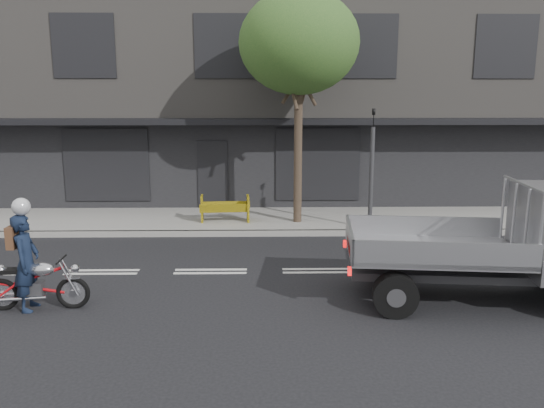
{
  "coord_description": "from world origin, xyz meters",
  "views": [
    {
      "loc": [
        1.16,
        -11.24,
        3.78
      ],
      "look_at": [
        1.37,
        0.5,
        1.43
      ],
      "focal_mm": 35.0,
      "sensor_mm": 36.0,
      "label": 1
    }
  ],
  "objects_px": {
    "traffic_light_pole": "(371,176)",
    "rider": "(26,263)",
    "motorcycle": "(37,283)",
    "street_tree": "(299,44)",
    "construction_barrier": "(225,209)"
  },
  "relations": [
    {
      "from": "street_tree",
      "to": "rider",
      "type": "distance_m",
      "value": 9.3
    },
    {
      "from": "street_tree",
      "to": "construction_barrier",
      "type": "bearing_deg",
      "value": -175.87
    },
    {
      "from": "traffic_light_pole",
      "to": "motorcycle",
      "type": "height_order",
      "value": "traffic_light_pole"
    },
    {
      "from": "rider",
      "to": "street_tree",
      "type": "bearing_deg",
      "value": -43.26
    },
    {
      "from": "construction_barrier",
      "to": "rider",
      "type": "bearing_deg",
      "value": -117.05
    },
    {
      "from": "traffic_light_pole",
      "to": "motorcycle",
      "type": "relative_size",
      "value": 1.87
    },
    {
      "from": "construction_barrier",
      "to": "motorcycle",
      "type": "bearing_deg",
      "value": -115.92
    },
    {
      "from": "motorcycle",
      "to": "traffic_light_pole",
      "type": "bearing_deg",
      "value": 34.08
    },
    {
      "from": "street_tree",
      "to": "traffic_light_pole",
      "type": "bearing_deg",
      "value": -23.03
    },
    {
      "from": "construction_barrier",
      "to": "street_tree",
      "type": "bearing_deg",
      "value": 4.13
    },
    {
      "from": "street_tree",
      "to": "construction_barrier",
      "type": "distance_m",
      "value": 5.19
    },
    {
      "from": "street_tree",
      "to": "construction_barrier",
      "type": "xyz_separation_m",
      "value": [
        -2.16,
        -0.16,
        -4.72
      ]
    },
    {
      "from": "traffic_light_pole",
      "to": "motorcycle",
      "type": "distance_m",
      "value": 9.03
    },
    {
      "from": "traffic_light_pole",
      "to": "rider",
      "type": "bearing_deg",
      "value": -143.37
    },
    {
      "from": "traffic_light_pole",
      "to": "rider",
      "type": "relative_size",
      "value": 1.98
    }
  ]
}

